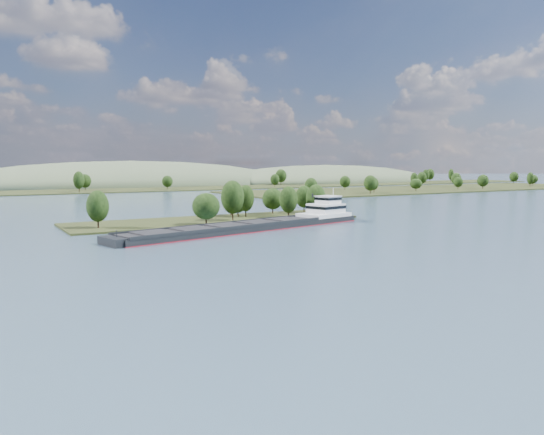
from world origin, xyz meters
TOP-DOWN VIEW (x-y plane):
  - ground at (0.00, 120.00)m, footprint 1800.00×1800.00m
  - tree_island at (6.38, 178.89)m, footprint 100.00×32.48m
  - right_bank at (231.17, 299.47)m, footprint 320.00×90.00m
  - back_shoreline at (8.37, 399.89)m, footprint 900.00×60.00m
  - hill_east at (260.00, 470.00)m, footprint 260.00×140.00m
  - hill_west at (60.00, 500.00)m, footprint 320.00×160.00m
  - cargo_barge at (3.81, 153.16)m, footprint 89.01×30.44m

SIDE VIEW (x-z plane):
  - ground at x=0.00m, z-range 0.00..0.00m
  - hill_east at x=260.00m, z-range -18.00..18.00m
  - hill_west at x=60.00m, z-range -22.00..22.00m
  - back_shoreline at x=8.37m, z-range -6.96..8.46m
  - right_bank at x=231.17m, z-range -5.86..7.59m
  - cargo_barge at x=3.81m, z-range -4.50..7.53m
  - tree_island at x=6.38m, z-range -3.30..11.47m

